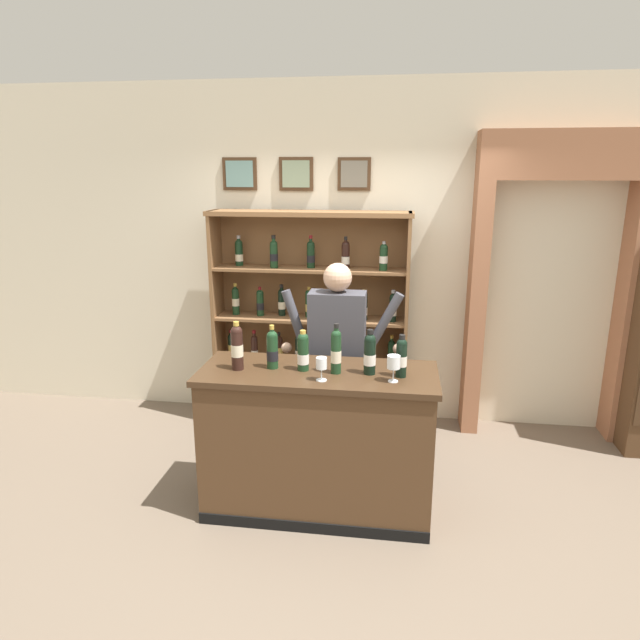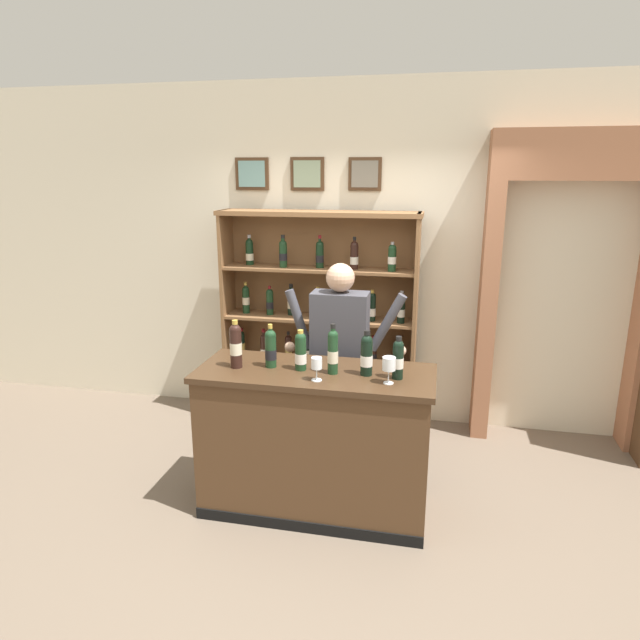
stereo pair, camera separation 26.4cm
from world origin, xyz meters
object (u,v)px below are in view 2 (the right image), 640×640
Objects in this scene: wine_glass_right at (389,365)px; wine_shelf at (320,316)px; tasting_bottle_rosso at (300,351)px; tasting_bottle_prosecco at (367,354)px; tasting_counter at (315,441)px; tasting_bottle_riserva at (271,348)px; tasting_bottle_bianco at (398,358)px; tasting_bottle_vin_santo at (236,345)px; tasting_bottle_chianti at (333,351)px; wine_glass_left at (317,364)px; shopkeeper at (340,346)px.

wine_shelf is at bearing 116.97° from wine_glass_right.
tasting_bottle_prosecco reaches higher than tasting_bottle_rosso.
tasting_counter is 0.72m from tasting_bottle_riserva.
wine_glass_right is (0.50, -0.13, 0.63)m from tasting_counter.
tasting_bottle_riserva is 1.06× the size of tasting_bottle_bianco.
tasting_bottle_vin_santo reaches higher than tasting_counter.
tasting_counter is 0.86m from tasting_bottle_vin_santo.
tasting_bottle_chianti is at bearing 179.11° from tasting_bottle_bianco.
tasting_bottle_prosecco is (0.65, -0.02, 0.01)m from tasting_bottle_riserva.
wine_glass_right is at bearing -116.00° from tasting_bottle_bianco.
tasting_bottle_riserva is 1.95× the size of wine_glass_left.
tasting_bottle_prosecco is at bearing 4.55° from tasting_bottle_chianti.
tasting_bottle_bianco is (0.48, -0.59, 0.13)m from shopkeeper.
tasting_bottle_vin_santo is at bearing -174.76° from tasting_bottle_rosso.
tasting_bottle_riserva is (-0.31, 0.01, 0.65)m from tasting_counter.
shopkeeper reaches higher than tasting_bottle_prosecco.
wine_shelf reaches higher than tasting_bottle_prosecco.
wine_glass_left is at bearing -27.47° from tasting_bottle_riserva.
tasting_bottle_riserva is at bearing -91.68° from wine_shelf.
tasting_bottle_prosecco is (0.22, 0.02, -0.01)m from tasting_bottle_chianti.
tasting_bottle_riserva is 1.73× the size of wine_glass_right.
wine_shelf is at bearing 97.04° from tasting_bottle_rosso.
tasting_bottle_prosecco is at bearing 2.48° from tasting_bottle_vin_santo.
wine_glass_right is (0.60, -0.12, -0.01)m from tasting_bottle_rosso.
tasting_bottle_rosso is 0.61m from wine_glass_right.
shopkeeper is 9.63× the size of wine_glass_right.
tasting_bottle_rosso is at bearing 5.24° from tasting_bottle_vin_santo.
wine_shelf reaches higher than shopkeeper.
wine_shelf is 1.69m from wine_glass_right.
tasting_bottle_chianti is 1.12× the size of tasting_bottle_prosecco.
wine_glass_right is (0.81, -0.14, -0.01)m from tasting_bottle_riserva.
tasting_bottle_chianti is at bearing 1.79° from tasting_bottle_vin_santo.
tasting_bottle_vin_santo is 1.20× the size of tasting_bottle_rosso.
tasting_bottle_prosecco is at bearing 173.27° from tasting_bottle_bianco.
tasting_bottle_vin_santo is 1.91× the size of wine_glass_right.
tasting_bottle_riserva is 1.09× the size of tasting_bottle_rosso.
shopkeeper reaches higher than tasting_counter.
wine_shelf is 1.52m from tasting_bottle_prosecco.
tasting_bottle_rosso is 0.22m from tasting_bottle_chianti.
tasting_bottle_chianti is (0.22, -0.02, 0.02)m from tasting_bottle_rosso.
wine_glass_right is (0.77, -1.51, 0.11)m from wine_shelf.
tasting_bottle_riserva is 0.65m from tasting_bottle_prosecco.
tasting_bottle_vin_santo is 1.10× the size of tasting_bottle_prosecco.
tasting_bottle_prosecco is (0.34, -0.01, 0.65)m from tasting_counter.
tasting_counter is 9.19× the size of wine_glass_right.
tasting_bottle_vin_santo reaches higher than wine_glass_left.
wine_shelf is 7.04× the size of tasting_bottle_bianco.
wine_shelf is at bearing 88.32° from tasting_bottle_riserva.
tasting_bottle_chianti is 0.17m from wine_glass_left.
tasting_bottle_vin_santo is 1.04m from wine_glass_right.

